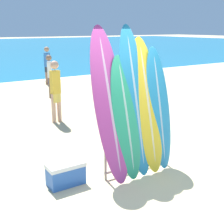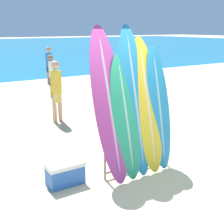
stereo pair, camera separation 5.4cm
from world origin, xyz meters
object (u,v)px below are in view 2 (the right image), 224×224
Objects in this scene: person_near_water at (134,88)px; person_far_right at (56,89)px; person_far_left at (49,64)px; surfboard_rack at (136,146)px; surfboard_slot_0 at (109,105)px; surfboard_slot_1 at (125,118)px; surfboard_slot_2 at (135,101)px; surfboard_slot_3 at (147,105)px; person_mid_beach at (51,74)px; cooler_box at (65,173)px; surfboard_slot_4 at (159,108)px.

person_near_water is 0.93× the size of person_far_right.
person_far_left is at bearing -30.53° from person_near_water.
surfboard_rack is 0.52× the size of surfboard_slot_0.
surfboard_slot_1 is 3.65m from person_near_water.
surfboard_slot_0 is 1.00× the size of surfboard_slot_2.
surfboard_slot_0 is 0.76m from surfboard_slot_3.
surfboard_slot_1 is 1.25× the size of person_far_right.
person_mid_beach is at bearing 76.45° from surfboard_slot_0.
person_far_right is at bearing -174.06° from person_mid_beach.
surfboard_slot_0 reaches higher than surfboard_slot_3.
person_mid_beach is at bearing 82.90° from surfboard_slot_3.
surfboard_slot_3 reaches higher than person_near_water.
surfboard_slot_0 is at bearing 176.08° from surfboard_slot_3.
person_mid_beach is at bearing 78.81° from surfboard_slot_1.
surfboard_slot_0 is 3.77m from person_near_water.
surfboard_slot_1 is 1.23× the size of person_far_left.
person_far_right is 2.74× the size of cooler_box.
person_near_water reaches higher than cooler_box.
surfboard_slot_3 is 0.26m from surfboard_slot_4.
surfboard_slot_4 is at bearing -4.71° from surfboard_slot_0.
surfboard_rack is 0.86× the size of person_near_water.
person_mid_beach is at bearing 80.76° from surfboard_slot_2.
surfboard_rack is 3.65m from person_far_right.
surfboard_slot_1 is (0.27, -0.09, -0.24)m from surfboard_slot_0.
person_mid_beach is 2.76m from person_far_left.
surfboard_slot_3 is 1.52× the size of person_near_water.
surfboard_rack is at bearing 81.99° from person_far_right.
surfboard_slot_4 is (0.49, -0.06, -0.19)m from surfboard_slot_2.
person_far_left reaches higher than person_near_water.
surfboard_slot_1 is (-0.24, 0.00, 0.56)m from surfboard_rack.
person_far_left is at bearing -117.34° from person_far_right.
person_near_water is at bearing 38.32° from cooler_box.
cooler_box is (-3.31, -2.62, -0.66)m from person_near_water.
surfboard_slot_4 is at bearing 143.49° from person_far_left.
surfboard_slot_3 is at bearing 8.66° from surfboard_rack.
person_near_water is at bearing 61.66° from surfboard_slot_4.
surfboard_slot_0 is at bearing 73.84° from person_far_right.
surfboard_slot_2 is 1.09× the size of surfboard_slot_3.
surfboard_slot_0 is 1.02m from surfboard_slot_4.
surfboard_slot_3 is at bearing -3.92° from surfboard_slot_0.
surfboard_rack is at bearing 113.92° from person_near_water.
surfboard_slot_0 reaches higher than cooler_box.
person_mid_beach is at bearing 132.77° from person_far_left.
person_far_left is 9.62m from cooler_box.
surfboard_slot_1 is at bearing -175.63° from surfboard_slot_3.
surfboard_slot_1 is at bearing -179.48° from surfboard_slot_4.
surfboard_slot_1 is 0.81× the size of surfboard_slot_2.
surfboard_slot_1 is 0.95× the size of surfboard_slot_4.
person_mid_beach is (1.58, 6.55, -0.44)m from surfboard_slot_0.
person_near_water is 3.91m from person_mid_beach.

